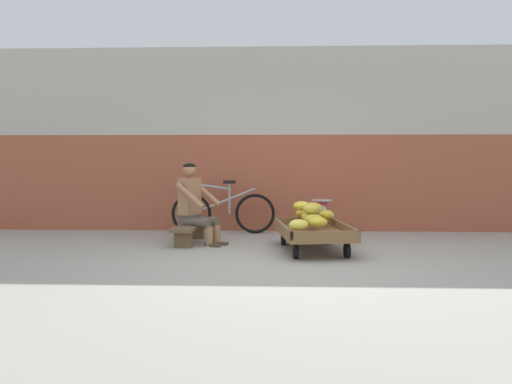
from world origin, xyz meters
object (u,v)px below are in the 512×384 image
Objects in this scene: vendor_seated at (195,204)px; shopping_bag at (328,235)px; weighing_scale at (322,209)px; low_bench at (190,229)px; plastic_crate at (321,229)px; banana_cart at (313,233)px; bicycle_near_left at (223,212)px.

shopping_bag is (1.88, 0.09, -0.45)m from vendor_seated.
weighing_scale is 0.50m from shopping_bag.
low_bench is 3.11× the size of plastic_crate.
low_bench is 0.38m from vendor_seated.
banana_cart is 1.80m from low_bench.
bicycle_near_left is at bearing 161.44° from weighing_scale.
plastic_crate is 1.20× the size of weighing_scale.
shopping_bag is at bearing 67.91° from banana_cart.
banana_cart is at bearing -101.31° from weighing_scale.
banana_cart is at bearing -18.38° from low_bench.
vendor_seated is (0.08, -0.04, 0.37)m from low_bench.
banana_cart is at bearing -101.30° from plastic_crate.
banana_cart reaches higher than shopping_bag.
plastic_crate is 0.38m from shopping_bag.
banana_cart is at bearing -112.09° from shopping_bag.
banana_cart is at bearing -17.89° from vendor_seated.
vendor_seated is at bearing -165.76° from plastic_crate.
plastic_crate reaches higher than low_bench.
vendor_seated is 3.17× the size of plastic_crate.
vendor_seated reaches higher than banana_cart.
bicycle_near_left reaches higher than weighing_scale.
bicycle_near_left is at bearing 161.48° from plastic_crate.
weighing_scale is 1.62m from bicycle_near_left.
low_bench is 0.98× the size of vendor_seated.
plastic_crate is (1.91, 0.42, -0.05)m from low_bench.
weighing_scale is (1.83, 0.46, -0.11)m from vendor_seated.
low_bench is at bearing -178.46° from shopping_bag.
low_bench is 3.73× the size of weighing_scale.
shopping_bag is at bearing -29.14° from bicycle_near_left.
shopping_bag is at bearing 1.54° from low_bench.
weighing_scale is (-0.00, -0.00, 0.30)m from plastic_crate.
bicycle_near_left reaches higher than low_bench.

